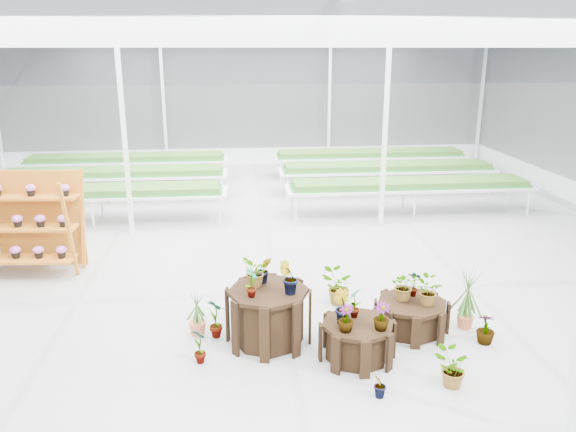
{
  "coord_description": "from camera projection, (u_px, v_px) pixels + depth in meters",
  "views": [
    {
      "loc": [
        -0.56,
        -8.9,
        4.2
      ],
      "look_at": [
        0.38,
        0.69,
        1.3
      ],
      "focal_mm": 35.0,
      "sensor_mm": 36.0,
      "label": 1
    }
  ],
  "objects": [
    {
      "name": "ground_plane",
      "position": [
        270.0,
        300.0,
        9.74
      ],
      "size": [
        24.0,
        24.0,
        0.0
      ],
      "primitive_type": "plane",
      "color": "gray",
      "rests_on": "ground"
    },
    {
      "name": "greenhouse_shell",
      "position": [
        269.0,
        173.0,
        9.1
      ],
      "size": [
        18.0,
        24.0,
        4.5
      ],
      "primitive_type": null,
      "color": "white",
      "rests_on": "ground"
    },
    {
      "name": "steel_frame",
      "position": [
        269.0,
        173.0,
        9.1
      ],
      "size": [
        18.0,
        24.0,
        4.5
      ],
      "primitive_type": null,
      "color": "silver",
      "rests_on": "ground"
    },
    {
      "name": "nursery_benches",
      "position": [
        254.0,
        182.0,
        16.48
      ],
      "size": [
        16.0,
        7.0,
        0.84
      ],
      "primitive_type": null,
      "color": "silver",
      "rests_on": "ground"
    },
    {
      "name": "plinth_tall",
      "position": [
        269.0,
        316.0,
        8.25
      ],
      "size": [
        1.4,
        1.4,
        0.83
      ],
      "primitive_type": "cylinder",
      "rotation": [
        0.0,
        0.0,
        -0.16
      ],
      "color": "black",
      "rests_on": "ground"
    },
    {
      "name": "plinth_mid",
      "position": [
        357.0,
        341.0,
        7.83
      ],
      "size": [
        1.04,
        1.04,
        0.55
      ],
      "primitive_type": "cylinder",
      "rotation": [
        0.0,
        0.0,
        -0.01
      ],
      "color": "black",
      "rests_on": "ground"
    },
    {
      "name": "plinth_low",
      "position": [
        411.0,
        316.0,
        8.6
      ],
      "size": [
        1.28,
        1.28,
        0.5
      ],
      "primitive_type": "cylinder",
      "rotation": [
        0.0,
        0.0,
        -0.18
      ],
      "color": "black",
      "rests_on": "ground"
    },
    {
      "name": "shelf_rack",
      "position": [
        31.0,
        224.0,
        10.68
      ],
      "size": [
        1.91,
        1.12,
        1.94
      ],
      "primitive_type": null,
      "rotation": [
        0.0,
        0.0,
        -0.09
      ],
      "color": "#A45A15",
      "rests_on": "ground"
    },
    {
      "name": "nursery_plants",
      "position": [
        348.0,
        302.0,
        8.43
      ],
      "size": [
        4.62,
        3.11,
        1.33
      ],
      "color": "#345E21",
      "rests_on": "ground"
    }
  ]
}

